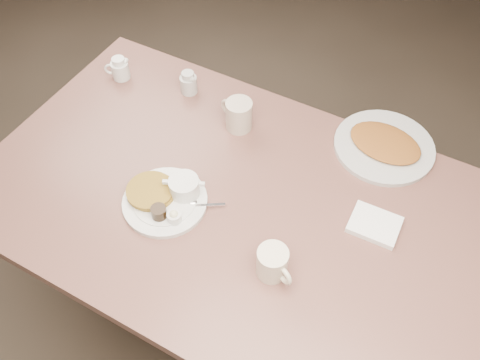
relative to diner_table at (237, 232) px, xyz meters
The scene contains 8 objects.
diner_table is the anchor object (origin of this frame).
main_plate 0.27m from the diner_table, 150.10° to the right, with size 0.32×0.32×0.07m.
coffee_mug_near 0.33m from the diner_table, 39.20° to the right, with size 0.12×0.11×0.09m.
napkin 0.42m from the diner_table, 15.46° to the left, with size 0.14×0.11×0.02m.
coffee_mug_far 0.37m from the diner_table, 117.92° to the left, with size 0.13×0.10×0.10m.
creamer_left 0.69m from the diner_table, 156.09° to the left, with size 0.08×0.07×0.08m.
creamer_right 0.53m from the diner_table, 138.40° to the left, with size 0.08×0.06×0.08m.
hash_plate 0.53m from the diner_table, 52.39° to the left, with size 0.34×0.34×0.04m.
Camera 1 is at (0.41, -0.73, 1.92)m, focal length 38.06 mm.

